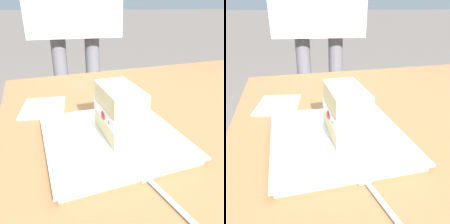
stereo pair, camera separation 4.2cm
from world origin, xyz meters
The scene contains 4 objects.
dessert_plate centered at (-0.13, -0.30, 0.74)m, with size 0.26×0.26×0.02m.
cake_slice centered at (-0.12, -0.29, 0.80)m, with size 0.12×0.07×0.10m.
dessert_fork centered at (0.04, -0.28, 0.74)m, with size 0.17×0.04×0.01m.
paper_napkin centered at (-0.34, -0.42, 0.73)m, with size 0.15×0.13×0.00m.
Camera 1 is at (0.23, -0.43, 0.98)m, focal length 35.80 mm.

